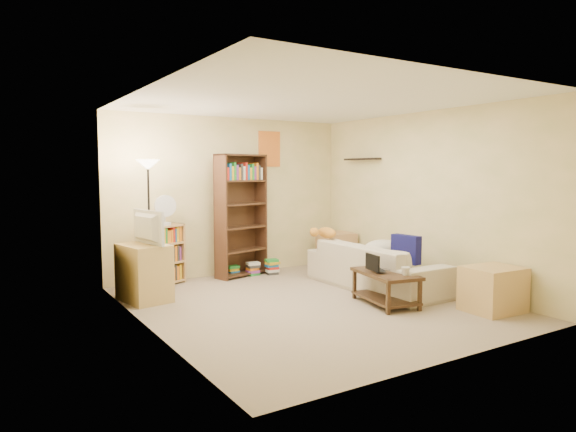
{
  "coord_description": "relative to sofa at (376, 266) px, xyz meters",
  "views": [
    {
      "loc": [
        -3.56,
        -5.19,
        1.65
      ],
      "look_at": [
        0.1,
        0.66,
        1.05
      ],
      "focal_mm": 32.0,
      "sensor_mm": 36.0,
      "label": 1
    }
  ],
  "objects": [
    {
      "name": "room",
      "position": [
        -1.28,
        -0.21,
        1.3
      ],
      "size": [
        4.5,
        4.54,
        2.52
      ],
      "color": "tan",
      "rests_on": "ground"
    },
    {
      "name": "sofa",
      "position": [
        0.0,
        0.0,
        0.0
      ],
      "size": [
        2.19,
        0.86,
        0.64
      ],
      "primitive_type": "imported",
      "rotation": [
        0.0,
        0.0,
        1.57
      ],
      "color": "beige",
      "rests_on": "ground"
    },
    {
      "name": "navy_pillow",
      "position": [
        0.11,
        -0.47,
        0.29
      ],
      "size": [
        0.17,
        0.43,
        0.38
      ],
      "primitive_type": "cube",
      "rotation": [
        0.0,
        0.0,
        1.67
      ],
      "color": "#131353",
      "rests_on": "sofa"
    },
    {
      "name": "cream_blanket",
      "position": [
        0.16,
        0.05,
        0.23
      ],
      "size": [
        0.59,
        0.42,
        0.25
      ],
      "primitive_type": "ellipsoid",
      "color": "beige",
      "rests_on": "sofa"
    },
    {
      "name": "tabby_cat",
      "position": [
        -0.28,
        0.84,
        0.41
      ],
      "size": [
        0.5,
        0.18,
        0.17
      ],
      "color": "orange",
      "rests_on": "sofa"
    },
    {
      "name": "coffee_table",
      "position": [
        -0.5,
        -0.74,
        -0.06
      ],
      "size": [
        0.68,
        1.0,
        0.41
      ],
      "rotation": [
        0.0,
        0.0,
        -0.19
      ],
      "color": "#412D19",
      "rests_on": "ground"
    },
    {
      "name": "laptop",
      "position": [
        -0.52,
        -0.69,
        0.1
      ],
      "size": [
        0.5,
        0.48,
        0.03
      ],
      "primitive_type": "imported",
      "rotation": [
        0.0,
        0.0,
        1.11
      ],
      "color": "black",
      "rests_on": "coffee_table"
    },
    {
      "name": "laptop_screen",
      "position": [
        -0.65,
        -0.66,
        0.21
      ],
      "size": [
        0.07,
        0.3,
        0.2
      ],
      "primitive_type": "cube",
      "rotation": [
        0.0,
        0.0,
        -0.19
      ],
      "color": "white",
      "rests_on": "laptop"
    },
    {
      "name": "mug",
      "position": [
        -0.44,
        -1.02,
        0.14
      ],
      "size": [
        0.16,
        0.16,
        0.1
      ],
      "primitive_type": "imported",
      "rotation": [
        0.0,
        0.0,
        -0.22
      ],
      "color": "white",
      "rests_on": "coffee_table"
    },
    {
      "name": "tv_remote",
      "position": [
        -0.34,
        -0.46,
        0.1
      ],
      "size": [
        0.07,
        0.17,
        0.02
      ],
      "primitive_type": "cube",
      "rotation": [
        0.0,
        0.0,
        0.11
      ],
      "color": "black",
      "rests_on": "coffee_table"
    },
    {
      "name": "tv_stand",
      "position": [
        -2.99,
        1.03,
        0.04
      ],
      "size": [
        0.6,
        0.76,
        0.73
      ],
      "primitive_type": "cube",
      "rotation": [
        0.0,
        0.0,
        0.18
      ],
      "color": "tan",
      "rests_on": "ground"
    },
    {
      "name": "television",
      "position": [
        -2.99,
        1.03,
        0.62
      ],
      "size": [
        0.78,
        0.36,
        0.43
      ],
      "primitive_type": "imported",
      "rotation": [
        0.0,
        0.0,
        1.75
      ],
      "color": "black",
      "rests_on": "tv_stand"
    },
    {
      "name": "tall_bookshelf",
      "position": [
        -1.23,
        1.77,
        0.69
      ],
      "size": [
        0.91,
        0.5,
        1.91
      ],
      "rotation": [
        0.0,
        0.0,
        0.27
      ],
      "color": "#482A1C",
      "rests_on": "ground"
    },
    {
      "name": "short_bookshelf",
      "position": [
        -2.51,
        1.79,
        0.12
      ],
      "size": [
        0.74,
        0.51,
        0.88
      ],
      "rotation": [
        0.0,
        0.0,
        0.39
      ],
      "color": "tan",
      "rests_on": "ground"
    },
    {
      "name": "desk_fan",
      "position": [
        -2.46,
        1.74,
        0.79
      ],
      "size": [
        0.31,
        0.18,
        0.44
      ],
      "color": "silver",
      "rests_on": "short_bookshelf"
    },
    {
      "name": "floor_lamp",
      "position": [
        -2.81,
        1.34,
        1.12
      ],
      "size": [
        0.31,
        0.31,
        1.81
      ],
      "color": "black",
      "rests_on": "ground"
    },
    {
      "name": "side_table",
      "position": [
        0.43,
        1.49,
        -0.01
      ],
      "size": [
        0.62,
        0.62,
        0.61
      ],
      "primitive_type": "cube",
      "rotation": [
        0.0,
        0.0,
        -0.18
      ],
      "color": "tan",
      "rests_on": "ground"
    },
    {
      "name": "end_cabinet",
      "position": [
        0.36,
        -1.64,
        -0.06
      ],
      "size": [
        0.67,
        0.57,
        0.53
      ],
      "primitive_type": "cube",
      "rotation": [
        0.0,
        0.0,
        -0.06
      ],
      "color": "tan",
      "rests_on": "ground"
    },
    {
      "name": "book_stacks",
      "position": [
        -1.02,
        1.71,
        -0.21
      ],
      "size": [
        0.8,
        0.36,
        0.25
      ],
      "color": "red",
      "rests_on": "ground"
    }
  ]
}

